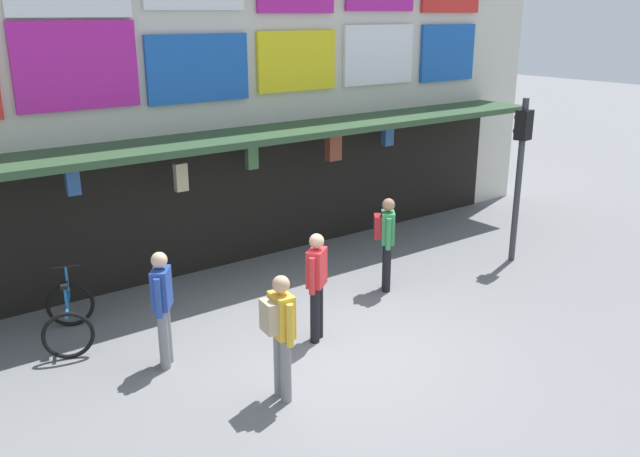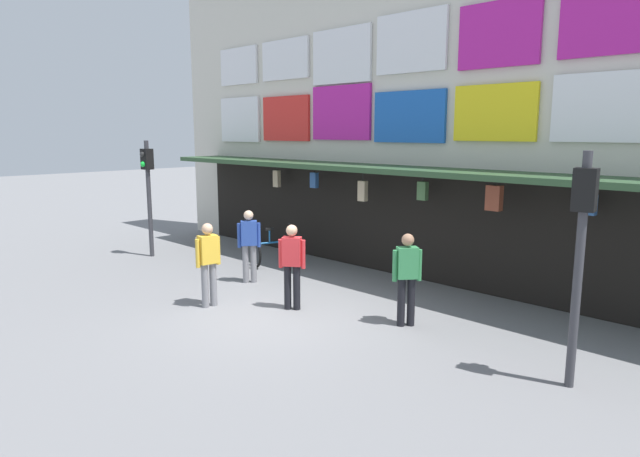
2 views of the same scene
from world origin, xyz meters
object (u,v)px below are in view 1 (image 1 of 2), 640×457
(bicycle_parked, at_px, (69,317))
(pedestrian_in_red, at_px, (317,281))
(pedestrian_in_white, at_px, (163,303))
(traffic_light_far, at_px, (521,154))
(pedestrian_in_yellow, at_px, (386,237))
(pedestrian_in_purple, at_px, (280,329))

(bicycle_parked, xyz_separation_m, pedestrian_in_red, (2.98, -2.16, 0.55))
(pedestrian_in_white, bearing_deg, traffic_light_far, -1.67)
(traffic_light_far, distance_m, pedestrian_in_yellow, 3.27)
(traffic_light_far, relative_size, pedestrian_in_white, 1.90)
(traffic_light_far, relative_size, pedestrian_in_purple, 1.90)
(bicycle_parked, distance_m, pedestrian_in_purple, 3.64)
(traffic_light_far, xyz_separation_m, pedestrian_in_yellow, (-3.04, 0.40, -1.16))
(pedestrian_in_purple, xyz_separation_m, pedestrian_in_red, (1.33, 1.03, -0.04))
(pedestrian_in_red, bearing_deg, pedestrian_in_white, 163.48)
(bicycle_parked, xyz_separation_m, pedestrian_in_purple, (1.65, -3.19, 0.59))
(pedestrian_in_yellow, bearing_deg, traffic_light_far, -7.42)
(traffic_light_far, height_order, pedestrian_in_purple, traffic_light_far)
(traffic_light_far, xyz_separation_m, pedestrian_in_red, (-5.15, -0.42, -1.19))
(pedestrian_in_purple, bearing_deg, pedestrian_in_white, 115.92)
(traffic_light_far, height_order, pedestrian_in_yellow, traffic_light_far)
(traffic_light_far, relative_size, bicycle_parked, 2.41)
(pedestrian_in_yellow, bearing_deg, pedestrian_in_red, -158.84)
(pedestrian_in_red, bearing_deg, pedestrian_in_purple, -142.21)
(pedestrian_in_purple, relative_size, pedestrian_in_red, 1.00)
(pedestrian_in_yellow, distance_m, pedestrian_in_white, 4.26)
(pedestrian_in_yellow, bearing_deg, bicycle_parked, 165.25)
(bicycle_parked, xyz_separation_m, pedestrian_in_white, (0.84, -1.52, 0.55))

